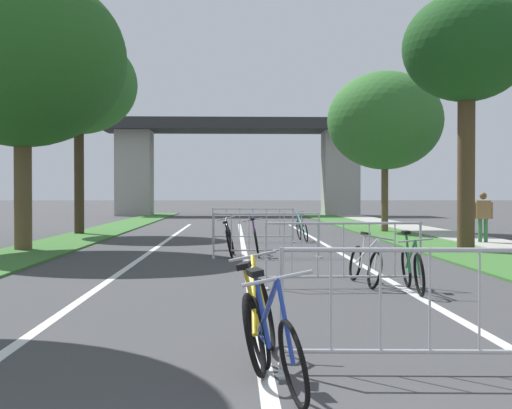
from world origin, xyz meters
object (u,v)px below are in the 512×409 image
tree_right_pine_far (385,121)px  crowd_barrier_third (267,235)px  tree_left_oak_near (22,60)px  tree_right_pine_near (467,50)px  crowd_barrier_second (344,255)px  bicycle_black_0 (230,241)px  bicycle_white_4 (365,264)px  bicycle_teal_6 (302,229)px  crowd_barrier_nearest (430,311)px  bicycle_yellow_1 (260,320)px  crowd_barrier_fourth (253,225)px  bicycle_purple_3 (256,241)px  bicycle_blue_5 (273,340)px  pedestrian_waiting (483,213)px  tree_left_cypress_far (79,85)px  bicycle_green_2 (412,268)px

tree_right_pine_far → crowd_barrier_third: (-5.03, -10.14, -3.77)m
tree_right_pine_far → crowd_barrier_third: bearing=-116.4°
tree_left_oak_near → tree_right_pine_near: bearing=-4.4°
crowd_barrier_second → crowd_barrier_third: size_ratio=0.99×
tree_right_pine_near → bicycle_black_0: (-5.96, -0.78, -4.73)m
tree_right_pine_near → tree_right_pine_far: 9.01m
tree_right_pine_far → bicycle_white_4: (-3.64, -14.85, -3.95)m
bicycle_black_0 → bicycle_white_4: 5.58m
bicycle_teal_6 → crowd_barrier_nearest: bearing=-96.8°
tree_right_pine_near → crowd_barrier_third: (-5.10, -1.17, -4.58)m
crowd_barrier_third → bicycle_yellow_1: crowd_barrier_third is taller
tree_right_pine_near → crowd_barrier_fourth: 8.02m
bicycle_yellow_1 → crowd_barrier_nearest: bearing=-7.3°
bicycle_black_0 → bicycle_yellow_1: bearing=-86.1°
crowd_barrier_fourth → bicycle_teal_6: bearing=16.6°
tree_right_pine_near → bicycle_purple_3: tree_right_pine_near is taller
bicycle_blue_5 → pedestrian_waiting: pedestrian_waiting is taller
bicycle_yellow_1 → pedestrian_waiting: pedestrian_waiting is taller
crowd_barrier_third → bicycle_teal_6: bearing=76.1°
crowd_barrier_third → tree_right_pine_near: bearing=12.9°
bicycle_blue_5 → tree_right_pine_far: bearing=-115.5°
crowd_barrier_second → bicycle_yellow_1: crowd_barrier_second is taller
pedestrian_waiting → bicycle_white_4: bearing=68.5°
tree_left_cypress_far → bicycle_green_2: (8.37, -14.67, -5.08)m
tree_left_oak_near → crowd_barrier_third: bearing=-18.1°
bicycle_black_0 → bicycle_teal_6: size_ratio=0.96×
tree_left_oak_near → tree_right_pine_far: size_ratio=1.18×
tree_right_pine_far → bicycle_yellow_1: tree_right_pine_far is taller
crowd_barrier_second → bicycle_yellow_1: 4.95m
crowd_barrier_fourth → bicycle_purple_3: size_ratio=1.57×
crowd_barrier_third → tree_left_cypress_far: bearing=125.0°
crowd_barrier_third → bicycle_black_0: 0.96m
bicycle_green_2 → bicycle_white_4: bearing=-51.1°
tree_left_oak_near → crowd_barrier_third: 7.94m
crowd_barrier_fourth → crowd_barrier_nearest: bearing=-86.1°
crowd_barrier_nearest → crowd_barrier_third: (-0.87, 10.20, 0.00)m
bicycle_purple_3 → crowd_barrier_third: bearing=-66.0°
crowd_barrier_nearest → bicycle_white_4: crowd_barrier_nearest is taller
bicycle_yellow_1 → bicycle_white_4: bearing=77.3°
crowd_barrier_second → bicycle_black_0: bearing=108.5°
tree_right_pine_near → bicycle_yellow_1: 13.22m
bicycle_yellow_1 → bicycle_purple_3: size_ratio=1.03×
tree_left_oak_near → tree_right_pine_near: tree_left_oak_near is taller
tree_left_cypress_far → tree_right_pine_far: bearing=5.0°
tree_left_oak_near → crowd_barrier_fourth: (6.07, 3.05, -4.45)m
tree_left_oak_near → tree_left_cypress_far: tree_left_oak_near is taller
crowd_barrier_nearest → pedestrian_waiting: 15.13m
crowd_barrier_third → bicycle_green_2: bearing=-70.4°
bicycle_purple_3 → bicycle_white_4: 5.50m
crowd_barrier_third → bicycle_black_0: bearing=155.6°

